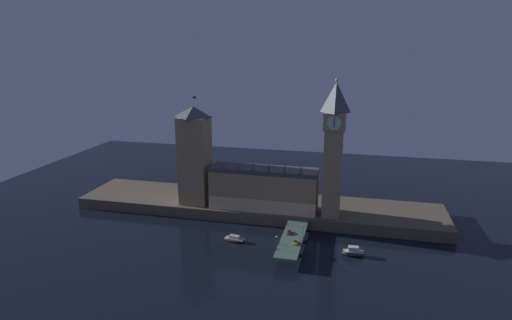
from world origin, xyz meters
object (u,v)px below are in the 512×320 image
Objects in this scene: car_southbound_lead at (295,242)px; boat_downstream at (353,252)px; street_lamp_mid at (303,230)px; boat_upstream at (235,239)px; pedestrian_near_rail at (280,243)px; victoria_tower at (195,155)px; street_lamp_far at (287,217)px; clock_tower at (334,146)px; pedestrian_mid_walk at (301,240)px; street_lamp_near at (277,241)px; car_northbound_lead at (289,232)px.

car_southbound_lead is 28.42m from boat_downstream.
street_lamp_mid reaches higher than car_southbound_lead.
car_southbound_lead is 33.80m from boat_upstream.
victoria_tower is at bearing 143.28° from pedestrian_near_rail.
street_lamp_far reaches higher than boat_upstream.
clock_tower is 17.45× the size of car_southbound_lead.
street_lamp_near is (-10.03, -10.95, 3.42)m from pedestrian_mid_walk.
pedestrian_near_rail is at bearing -156.96° from car_southbound_lead.
street_lamp_near is (-2.81, -18.96, 3.70)m from car_northbound_lead.
victoria_tower is 106.63m from boat_downstream.
victoria_tower is at bearing 148.23° from car_southbound_lead.
street_lamp_near is at bearing -90.00° from street_lamp_far.
boat_upstream is at bearing 168.22° from car_southbound_lead.
clock_tower reaches higher than car_northbound_lead.
clock_tower is at bearing 37.30° from street_lamp_far.
street_lamp_near is at bearing -39.88° from victoria_tower.
boat_upstream is at bearing 173.60° from pedestrian_mid_walk.
boat_upstream is at bearing 158.79° from pedestrian_near_rail.
victoria_tower is at bearing 177.62° from clock_tower.
car_northbound_lead reaches higher than boat_upstream.
pedestrian_mid_walk is (-11.76, -35.09, -39.92)m from clock_tower.
pedestrian_mid_walk is at bearing -96.05° from street_lamp_mid.
clock_tower is 6.13× the size of boat_upstream.
boat_downstream is (24.78, -1.59, -8.41)m from street_lamp_mid.
boat_downstream is at bearing -67.81° from clock_tower.
pedestrian_near_rail is 0.15× the size of boat_upstream.
car_southbound_lead is at bearing -110.46° from clock_tower.
car_northbound_lead is at bearing -26.18° from victoria_tower.
boat_downstream is (32.41, -5.82, -4.54)m from car_northbound_lead.
street_lamp_mid is at bearing 44.11° from pedestrian_near_rail.
victoria_tower reaches higher than pedestrian_near_rail.
victoria_tower reaches higher than street_lamp_near.
pedestrian_mid_walk reaches higher than boat_downstream.
pedestrian_near_rail reaches higher than boat_upstream.
car_southbound_lead is at bearing 46.63° from street_lamp_near.
pedestrian_near_rail reaches higher than boat_downstream.
street_lamp_near is 38.47m from boat_downstream.
clock_tower is at bearing 71.47° from pedestrian_mid_walk.
car_northbound_lead is 10.79m from pedestrian_mid_walk.
pedestrian_near_rail is (59.53, -44.41, -29.13)m from victoria_tower.
street_lamp_far is 39.65m from boat_downstream.
car_northbound_lead is 11.91m from car_southbound_lead.
clock_tower is 43.18× the size of pedestrian_mid_walk.
boat_downstream is at bearing -21.03° from victoria_tower.
clock_tower reaches higher than street_lamp_mid.
boat_downstream is (25.18, 2.18, -4.82)m from pedestrian_mid_walk.
car_northbound_lead is at bearing 132.04° from pedestrian_mid_walk.
street_lamp_near reaches higher than pedestrian_mid_walk.
car_northbound_lead is 0.66× the size of street_lamp_mid.
pedestrian_mid_walk is 0.25× the size of street_lamp_near.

